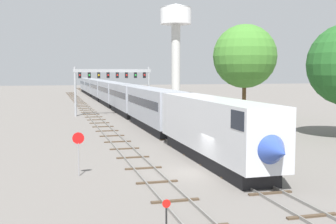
# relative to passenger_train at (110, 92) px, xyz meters

# --- Properties ---
(ground_plane) EXTENTS (400.00, 400.00, 0.00)m
(ground_plane) POSITION_rel_passenger_train_xyz_m (-2.00, -60.96, -2.61)
(ground_plane) COLOR slate
(track_main) EXTENTS (2.60, 200.00, 0.16)m
(track_main) POSITION_rel_passenger_train_xyz_m (0.00, -0.96, -2.55)
(track_main) COLOR slate
(track_main) RESTS_ON ground
(track_near) EXTENTS (2.60, 160.00, 0.16)m
(track_near) POSITION_rel_passenger_train_xyz_m (-5.50, -20.96, -2.55)
(track_near) COLOR slate
(track_near) RESTS_ON ground
(passenger_train) EXTENTS (3.04, 134.63, 4.80)m
(passenger_train) POSITION_rel_passenger_train_xyz_m (0.00, 0.00, 0.00)
(passenger_train) COLOR silver
(passenger_train) RESTS_ON ground
(signal_gantry) EXTENTS (12.10, 0.49, 7.56)m
(signal_gantry) POSITION_rel_passenger_train_xyz_m (-2.25, -20.81, 3.02)
(signal_gantry) COLOR #999BA0
(signal_gantry) RESTS_ON ground
(water_tower) EXTENTS (9.12, 9.12, 26.38)m
(water_tower) POSITION_rel_passenger_train_xyz_m (23.84, 33.74, 17.85)
(water_tower) COLOR beige
(water_tower) RESTS_ON ground
(switch_stand) EXTENTS (0.36, 0.24, 1.46)m
(switch_stand) POSITION_rel_passenger_train_xyz_m (-7.10, -71.14, -2.09)
(switch_stand) COLOR black
(switch_stand) RESTS_ON ground
(stop_sign) EXTENTS (0.76, 0.08, 2.88)m
(stop_sign) POSITION_rel_passenger_train_xyz_m (-10.00, -59.95, -0.74)
(stop_sign) COLOR gray
(stop_sign) RESTS_ON ground
(trackside_tree_mid) EXTENTS (8.96, 8.96, 13.45)m
(trackside_tree_mid) POSITION_rel_passenger_train_xyz_m (14.84, -31.82, 6.34)
(trackside_tree_mid) COLOR brown
(trackside_tree_mid) RESTS_ON ground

